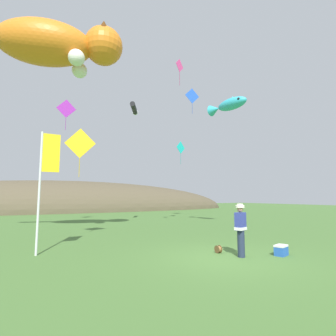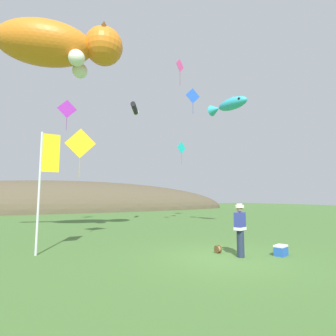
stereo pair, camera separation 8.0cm
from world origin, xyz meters
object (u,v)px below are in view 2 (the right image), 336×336
(kite_diamond_blue, at_px, (193,96))
(kite_diamond_violet, at_px, (67,109))
(kite_diamond_teal, at_px, (181,148))
(picnic_cooler, at_px, (281,250))
(kite_diamond_pink, at_px, (180,66))
(festival_banner_pole, at_px, (45,173))
(kite_tube_streamer, at_px, (135,108))
(kite_giant_cat, at_px, (58,45))
(festival_attendant, at_px, (240,228))
(kite_fish_windsock, at_px, (228,105))
(kite_spool, at_px, (218,249))
(kite_diamond_gold, at_px, (80,144))

(kite_diamond_blue, relative_size, kite_diamond_violet, 1.01)
(kite_diamond_teal, xyz_separation_m, kite_diamond_violet, (-9.31, 0.69, 2.13))
(picnic_cooler, xyz_separation_m, kite_diamond_pink, (0.54, 7.45, 10.22))
(festival_banner_pole, height_order, kite_tube_streamer, kite_tube_streamer)
(kite_diamond_pink, bearing_deg, kite_giant_cat, 179.59)
(picnic_cooler, relative_size, kite_diamond_blue, 0.25)
(festival_attendant, bearing_deg, kite_diamond_blue, 62.47)
(kite_tube_streamer, distance_m, kite_diamond_violet, 4.87)
(kite_diamond_teal, xyz_separation_m, kite_diamond_pink, (-3.35, -5.30, 4.17))
(kite_diamond_violet, bearing_deg, kite_fish_windsock, -34.37)
(kite_giant_cat, bearing_deg, kite_tube_streamer, 34.66)
(kite_tube_streamer, bearing_deg, kite_giant_cat, -145.34)
(kite_tube_streamer, bearing_deg, kite_diamond_teal, 14.79)
(festival_attendant, distance_m, kite_diamond_violet, 15.45)
(festival_banner_pole, bearing_deg, festival_attendant, -31.67)
(kite_spool, height_order, kite_giant_cat, kite_giant_cat)
(kite_diamond_blue, distance_m, kite_diamond_gold, 13.10)
(kite_fish_windsock, relative_size, kite_diamond_blue, 1.36)
(kite_giant_cat, height_order, kite_diamond_violet, kite_giant_cat)
(festival_attendant, xyz_separation_m, kite_diamond_pink, (1.91, 6.96, 9.45))
(kite_diamond_gold, bearing_deg, kite_spool, -53.01)
(kite_giant_cat, bearing_deg, kite_diamond_pink, -0.41)
(kite_giant_cat, distance_m, kite_diamond_teal, 12.32)
(kite_tube_streamer, height_order, kite_diamond_gold, kite_tube_streamer)
(festival_banner_pole, bearing_deg, kite_fish_windsock, 14.03)
(festival_banner_pole, relative_size, kite_diamond_violet, 1.93)
(picnic_cooler, height_order, kite_fish_windsock, kite_fish_windsock)
(kite_tube_streamer, xyz_separation_m, kite_diamond_teal, (4.86, 1.28, -2.31))
(festival_attendant, xyz_separation_m, kite_diamond_blue, (5.99, 11.50, 9.80))
(kite_diamond_blue, bearing_deg, kite_diamond_pink, -131.95)
(kite_diamond_violet, distance_m, kite_diamond_gold, 7.80)
(kite_giant_cat, bearing_deg, kite_diamond_teal, 26.34)
(kite_giant_cat, relative_size, kite_diamond_violet, 3.71)
(festival_attendant, height_order, kite_diamond_blue, kite_diamond_blue)
(picnic_cooler, xyz_separation_m, kite_fish_windsock, (4.09, 6.93, 8.07))
(kite_giant_cat, relative_size, kite_diamond_pink, 4.71)
(kite_fish_windsock, distance_m, kite_tube_streamer, 6.80)
(kite_diamond_teal, distance_m, kite_diamond_violet, 9.58)
(picnic_cooler, height_order, kite_diamond_pink, kite_diamond_pink)
(festival_banner_pole, relative_size, kite_diamond_gold, 1.85)
(picnic_cooler, distance_m, kite_diamond_blue, 16.64)
(picnic_cooler, relative_size, kite_tube_streamer, 0.30)
(festival_banner_pole, distance_m, kite_fish_windsock, 12.85)
(kite_diamond_gold, bearing_deg, kite_diamond_blue, 27.71)
(kite_diamond_pink, bearing_deg, picnic_cooler, -94.14)
(kite_spool, xyz_separation_m, kite_diamond_blue, (6.25, 10.63, 10.62))
(picnic_cooler, height_order, kite_giant_cat, kite_giant_cat)
(kite_spool, relative_size, kite_fish_windsock, 0.09)
(kite_diamond_blue, bearing_deg, kite_spool, -120.47)
(festival_attendant, xyz_separation_m, kite_fish_windsock, (5.46, 6.44, 7.29))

